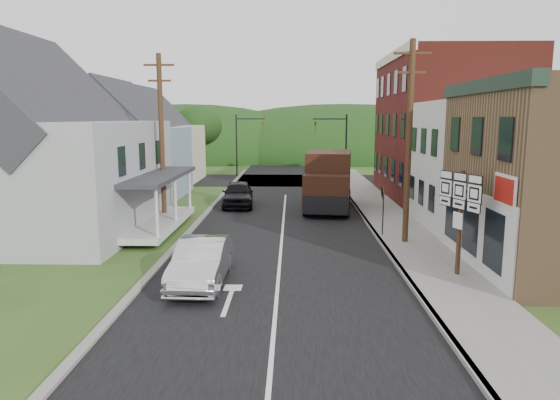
# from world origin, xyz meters

# --- Properties ---
(ground) EXTENTS (120.00, 120.00, 0.00)m
(ground) POSITION_xyz_m (0.00, 0.00, 0.00)
(ground) COLOR #2D4719
(ground) RESTS_ON ground
(road) EXTENTS (9.00, 90.00, 0.02)m
(road) POSITION_xyz_m (0.00, 10.00, 0.00)
(road) COLOR black
(road) RESTS_ON ground
(cross_road) EXTENTS (60.00, 9.00, 0.02)m
(cross_road) POSITION_xyz_m (0.00, 27.00, 0.00)
(cross_road) COLOR black
(cross_road) RESTS_ON ground
(sidewalk_right) EXTENTS (2.80, 55.00, 0.15)m
(sidewalk_right) POSITION_xyz_m (5.90, 8.00, 0.07)
(sidewalk_right) COLOR slate
(sidewalk_right) RESTS_ON ground
(curb_right) EXTENTS (0.20, 55.00, 0.15)m
(curb_right) POSITION_xyz_m (4.55, 8.00, 0.07)
(curb_right) COLOR slate
(curb_right) RESTS_ON ground
(curb_left) EXTENTS (0.30, 55.00, 0.12)m
(curb_left) POSITION_xyz_m (-4.65, 8.00, 0.06)
(curb_left) COLOR slate
(curb_left) RESTS_ON ground
(storefront_white) EXTENTS (8.00, 7.00, 6.50)m
(storefront_white) POSITION_xyz_m (11.30, 7.50, 3.25)
(storefront_white) COLOR silver
(storefront_white) RESTS_ON ground
(storefront_red) EXTENTS (8.00, 12.00, 10.00)m
(storefront_red) POSITION_xyz_m (11.30, 17.00, 5.00)
(storefront_red) COLOR maroon
(storefront_red) RESTS_ON ground
(house_gray) EXTENTS (10.20, 12.24, 8.35)m
(house_gray) POSITION_xyz_m (-12.00, 6.00, 4.23)
(house_gray) COLOR #A0A2A6
(house_gray) RESTS_ON ground
(house_blue) EXTENTS (7.14, 8.16, 7.28)m
(house_blue) POSITION_xyz_m (-11.00, 17.00, 3.69)
(house_blue) COLOR #7E8FAC
(house_blue) RESTS_ON ground
(house_cream) EXTENTS (7.14, 8.16, 7.28)m
(house_cream) POSITION_xyz_m (-11.50, 26.00, 3.69)
(house_cream) COLOR beige
(house_cream) RESTS_ON ground
(utility_pole_right) EXTENTS (1.60, 0.26, 9.00)m
(utility_pole_right) POSITION_xyz_m (5.60, 3.50, 4.66)
(utility_pole_right) COLOR #472D19
(utility_pole_right) RESTS_ON ground
(utility_pole_left) EXTENTS (1.60, 0.26, 9.00)m
(utility_pole_left) POSITION_xyz_m (-6.50, 8.00, 4.66)
(utility_pole_left) COLOR #472D19
(utility_pole_left) RESTS_ON ground
(traffic_signal_right) EXTENTS (2.87, 0.20, 6.00)m
(traffic_signal_right) POSITION_xyz_m (4.30, 23.50, 3.76)
(traffic_signal_right) COLOR black
(traffic_signal_right) RESTS_ON ground
(traffic_signal_left) EXTENTS (2.87, 0.20, 6.00)m
(traffic_signal_left) POSITION_xyz_m (-4.30, 30.50, 3.76)
(traffic_signal_left) COLOR black
(traffic_signal_left) RESTS_ON ground
(tree_left_b) EXTENTS (4.80, 4.80, 6.94)m
(tree_left_b) POSITION_xyz_m (-17.00, 12.00, 4.88)
(tree_left_b) COLOR #382616
(tree_left_b) RESTS_ON ground
(tree_left_c) EXTENTS (5.80, 5.80, 8.41)m
(tree_left_c) POSITION_xyz_m (-19.00, 20.00, 5.94)
(tree_left_c) COLOR #382616
(tree_left_c) RESTS_ON ground
(tree_left_d) EXTENTS (4.80, 4.80, 6.94)m
(tree_left_d) POSITION_xyz_m (-9.00, 32.00, 4.88)
(tree_left_d) COLOR #382616
(tree_left_d) RESTS_ON ground
(forested_ridge) EXTENTS (90.00, 30.00, 16.00)m
(forested_ridge) POSITION_xyz_m (0.00, 55.00, 0.00)
(forested_ridge) COLOR black
(forested_ridge) RESTS_ON ground
(silver_sedan) EXTENTS (1.67, 4.66, 1.53)m
(silver_sedan) POSITION_xyz_m (-2.62, -2.15, 0.76)
(silver_sedan) COLOR silver
(silver_sedan) RESTS_ON ground
(dark_sedan) EXTENTS (2.28, 4.90, 1.62)m
(dark_sedan) POSITION_xyz_m (-3.03, 13.19, 0.81)
(dark_sedan) COLOR black
(dark_sedan) RESTS_ON ground
(delivery_van) EXTENTS (3.37, 6.73, 3.61)m
(delivery_van) POSITION_xyz_m (2.73, 12.03, 1.83)
(delivery_van) COLOR black
(delivery_van) RESTS_ON ground
(route_sign_cluster) EXTENTS (0.83, 2.01, 3.71)m
(route_sign_cluster) POSITION_xyz_m (6.35, -1.33, 2.56)
(route_sign_cluster) COLOR #472D19
(route_sign_cluster) RESTS_ON sidewalk_right
(warning_sign) EXTENTS (0.11, 0.66, 2.38)m
(warning_sign) POSITION_xyz_m (4.78, 4.71, 1.67)
(warning_sign) COLOR black
(warning_sign) RESTS_ON sidewalk_right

